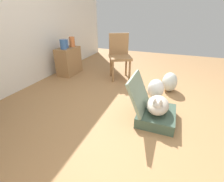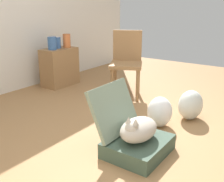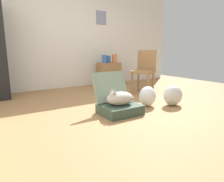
{
  "view_description": "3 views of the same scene",
  "coord_description": "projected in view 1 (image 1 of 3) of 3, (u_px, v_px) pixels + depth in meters",
  "views": [
    {
      "loc": [
        -2.1,
        -0.37,
        1.32
      ],
      "look_at": [
        -0.32,
        0.32,
        0.37
      ],
      "focal_mm": 25.76,
      "sensor_mm": 36.0,
      "label": 1
    },
    {
      "loc": [
        -2.1,
        -1.33,
        1.27
      ],
      "look_at": [
        -0.02,
        0.14,
        0.45
      ],
      "focal_mm": 43.31,
      "sensor_mm": 36.0,
      "label": 2
    },
    {
      "loc": [
        -1.83,
        -2.58,
        0.91
      ],
      "look_at": [
        -0.25,
        -0.12,
        0.32
      ],
      "focal_mm": 31.9,
      "sensor_mm": 36.0,
      "label": 3
    }
  ],
  "objects": [
    {
      "name": "plastic_bag_white",
      "position": [
        156.0,
        89.0,
        2.67
      ],
      "size": [
        0.29,
        0.26,
        0.33
      ],
      "primitive_type": "ellipsoid",
      "color": "white",
      "rests_on": "ground"
    },
    {
      "name": "chair",
      "position": [
        120.0,
        55.0,
        3.38
      ],
      "size": [
        0.6,
        0.59,
        0.93
      ],
      "rotation": [
        0.0,
        0.0,
        -1.08
      ],
      "color": "olive",
      "rests_on": "ground"
    },
    {
      "name": "vase_round",
      "position": [
        65.0,
        44.0,
        3.53
      ],
      "size": [
        0.13,
        0.13,
        0.17
      ],
      "primitive_type": "cylinder",
      "color": "#38609E",
      "rests_on": "side_table"
    },
    {
      "name": "plastic_bag_clear",
      "position": [
        170.0,
        82.0,
        2.93
      ],
      "size": [
        0.35,
        0.27,
        0.34
      ],
      "primitive_type": "ellipsoid",
      "color": "silver",
      "rests_on": "ground"
    },
    {
      "name": "suitcase_base",
      "position": [
        156.0,
        115.0,
        2.15
      ],
      "size": [
        0.56,
        0.48,
        0.14
      ],
      "primitive_type": "cube",
      "color": "#384C3D",
      "rests_on": "ground"
    },
    {
      "name": "cat",
      "position": [
        158.0,
        105.0,
        2.07
      ],
      "size": [
        0.5,
        0.28,
        0.25
      ],
      "color": "#B2A899",
      "rests_on": "suitcase_base"
    },
    {
      "name": "vase_short",
      "position": [
        72.0,
        42.0,
        3.61
      ],
      "size": [
        0.12,
        0.12,
        0.22
      ],
      "primitive_type": "cylinder",
      "color": "#CC6B38",
      "rests_on": "side_table"
    },
    {
      "name": "suitcase_lid",
      "position": [
        139.0,
        93.0,
        2.1
      ],
      "size": [
        0.56,
        0.22,
        0.45
      ],
      "primitive_type": "cube",
      "rotation": [
        1.16,
        0.0,
        0.0
      ],
      "color": "gray",
      "rests_on": "suitcase_base"
    },
    {
      "name": "ground_plane",
      "position": [
        139.0,
        108.0,
        2.46
      ],
      "size": [
        7.68,
        7.68,
        0.0
      ],
      "primitive_type": "plane",
      "color": "#9E7247",
      "rests_on": "ground"
    },
    {
      "name": "wall_back",
      "position": [
        7.0,
        13.0,
        2.61
      ],
      "size": [
        6.4,
        0.15,
        2.6
      ],
      "color": "silver",
      "rests_on": "ground"
    },
    {
      "name": "side_table",
      "position": [
        69.0,
        61.0,
        3.69
      ],
      "size": [
        0.58,
        0.32,
        0.6
      ],
      "primitive_type": "cube",
      "color": "olive",
      "rests_on": "ground"
    },
    {
      "name": "vase_tall",
      "position": [
        63.0,
        44.0,
        3.38
      ],
      "size": [
        0.13,
        0.13,
        0.2
      ],
      "primitive_type": "cylinder",
      "color": "#38609E",
      "rests_on": "side_table"
    }
  ]
}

